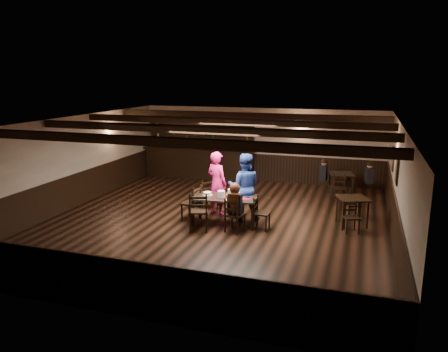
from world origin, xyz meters
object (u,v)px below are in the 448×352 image
(chair_near_right, at_px, (233,213))
(woman_pink, at_px, (217,183))
(man_blue, at_px, (244,187))
(dining_table, at_px, (225,199))
(chair_near_left, at_px, (198,209))
(bar_counter, at_px, (199,159))
(cake, at_px, (208,194))

(chair_near_right, height_order, woman_pink, woman_pink)
(man_blue, bearing_deg, dining_table, 43.25)
(chair_near_right, bearing_deg, chair_near_left, -168.50)
(woman_pink, bearing_deg, man_blue, -169.12)
(dining_table, relative_size, man_blue, 0.96)
(man_blue, relative_size, bar_counter, 0.42)
(dining_table, xyz_separation_m, cake, (-0.49, 0.01, 0.11))
(chair_near_right, bearing_deg, cake, 146.59)
(woman_pink, xyz_separation_m, cake, (-0.02, -0.72, -0.11))
(chair_near_left, relative_size, chair_near_right, 1.13)
(woman_pink, height_order, bar_counter, bar_counter)
(chair_near_left, distance_m, woman_pink, 1.52)
(man_blue, relative_size, cake, 6.91)
(dining_table, distance_m, bar_counter, 5.50)
(cake, relative_size, bar_counter, 0.06)
(chair_near_left, height_order, chair_near_right, chair_near_left)
(dining_table, height_order, man_blue, man_blue)
(dining_table, height_order, chair_near_right, chair_near_right)
(chair_near_left, xyz_separation_m, woman_pink, (-0.02, 1.48, 0.31))
(man_blue, bearing_deg, woman_pink, -24.83)
(chair_near_right, distance_m, cake, 1.10)
(man_blue, height_order, cake, man_blue)
(chair_near_left, relative_size, man_blue, 0.55)
(dining_table, xyz_separation_m, chair_near_right, (0.40, -0.58, -0.15))
(chair_near_right, relative_size, bar_counter, 0.20)
(chair_near_right, relative_size, woman_pink, 0.50)
(chair_near_right, bearing_deg, bar_counter, 118.94)
(chair_near_right, height_order, bar_counter, bar_counter)
(chair_near_left, bearing_deg, man_blue, 57.75)
(chair_near_right, relative_size, man_blue, 0.49)
(cake, distance_m, bar_counter, 5.28)
(woman_pink, xyz_separation_m, man_blue, (0.84, -0.18, 0.01))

